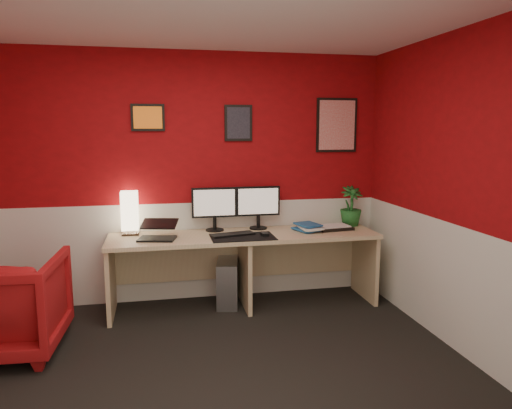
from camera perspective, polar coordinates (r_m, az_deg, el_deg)
name	(u,v)px	position (r m, az deg, el deg)	size (l,w,h in m)	color
ground	(206,384)	(3.55, -5.96, -20.49)	(4.00, 3.50, 0.01)	black
ceiling	(199,3)	(3.18, -6.76, 22.73)	(4.00, 3.50, 0.01)	white
wall_back	(187,178)	(4.86, -8.27, 3.10)	(4.00, 0.01, 2.50)	#9A0A0F
wall_front	(259,298)	(1.44, 0.33, -11.03)	(4.00, 0.01, 2.50)	#9A0A0F
wall_right	(476,197)	(3.86, 24.73, 0.84)	(0.01, 3.50, 2.50)	#9A0A0F
wainscot_back	(188,251)	(4.98, -8.07, -5.52)	(4.00, 0.01, 1.00)	silver
wainscot_right	(468,295)	(4.02, 23.96, -9.80)	(0.01, 3.50, 1.00)	silver
desk	(245,270)	(4.76, -1.37, -7.83)	(2.60, 0.65, 0.73)	tan
shoji_lamp	(130,214)	(4.77, -14.79, -1.11)	(0.16, 0.16, 0.40)	#FFE5B2
laptop	(157,228)	(4.50, -11.75, -2.76)	(0.33, 0.23, 0.22)	black
monitor_left	(214,202)	(4.78, -4.98, 0.27)	(0.45, 0.06, 0.58)	black
monitor_right	(258,201)	(4.86, 0.28, 0.45)	(0.45, 0.06, 0.58)	black
desk_mat	(243,237)	(4.53, -1.60, -3.88)	(0.60, 0.38, 0.01)	black
keyboard	(233,234)	(4.59, -2.81, -3.57)	(0.42, 0.14, 0.02)	black
mouse	(265,234)	(4.57, 1.02, -3.53)	(0.06, 0.10, 0.03)	black
book_bottom	(298,231)	(4.77, 5.03, -3.13)	(0.19, 0.26, 0.02)	#215B97
book_middle	(299,228)	(4.77, 5.20, -2.80)	(0.21, 0.29, 0.02)	silver
book_top	(300,226)	(4.77, 5.21, -2.53)	(0.20, 0.26, 0.02)	#215B97
zen_tray	(333,228)	(4.94, 9.22, -2.75)	(0.35, 0.25, 0.03)	black
potted_plant	(351,206)	(5.13, 11.24, -0.17)	(0.23, 0.23, 0.42)	#19591E
pc_tower	(228,282)	(4.86, -3.40, -9.21)	(0.20, 0.45, 0.45)	#99999E
armchair	(5,305)	(4.27, -27.73, -10.53)	(0.83, 0.86, 0.78)	#A30E11
art_left	(148,118)	(4.81, -12.76, 10.07)	(0.32, 0.02, 0.26)	orange
art_center	(238,123)	(4.88, -2.11, 9.68)	(0.28, 0.02, 0.36)	black
art_right	(337,125)	(5.15, 9.58, 9.30)	(0.44, 0.02, 0.56)	red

